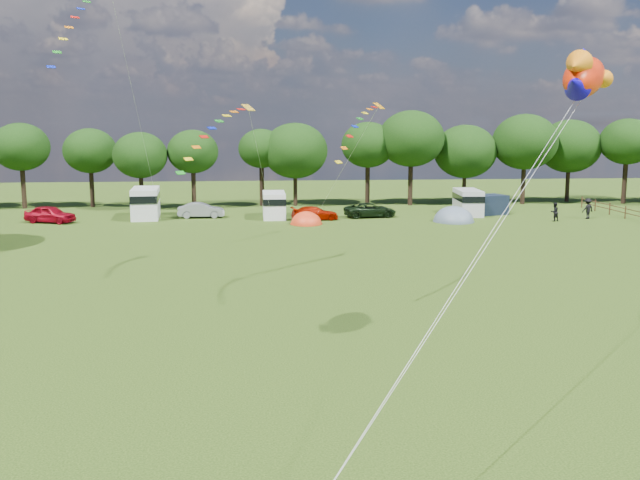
{
  "coord_description": "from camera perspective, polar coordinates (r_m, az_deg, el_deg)",
  "views": [
    {
      "loc": [
        -2.73,
        -21.54,
        8.87
      ],
      "look_at": [
        0.0,
        8.0,
        4.0
      ],
      "focal_mm": 40.0,
      "sensor_mm": 36.0,
      "label": 1
    }
  ],
  "objects": [
    {
      "name": "tent_orange",
      "position": [
        63.36,
        -1.1,
        1.29
      ],
      "size": [
        2.88,
        3.16,
        2.26
      ],
      "color": "red",
      "rests_on": "ground"
    },
    {
      "name": "ground_plane",
      "position": [
        23.45,
        1.85,
        -12.9
      ],
      "size": [
        180.0,
        180.0,
        0.0
      ],
      "primitive_type": "plane",
      "color": "black",
      "rests_on": "ground"
    },
    {
      "name": "streamer_kite_a",
      "position": [
        49.2,
        -18.24,
        17.02
      ],
      "size": [
        3.33,
        5.53,
        5.75
      ],
      "rotation": [
        0.0,
        0.0,
        0.61
      ],
      "color": "#FFA301",
      "rests_on": "ground"
    },
    {
      "name": "car_d",
      "position": [
        68.2,
        4.04,
        2.41
      ],
      "size": [
        5.34,
        3.04,
        1.38
      ],
      "primitive_type": "imported",
      "rotation": [
        0.0,
        0.0,
        1.73
      ],
      "color": "black",
      "rests_on": "ground"
    },
    {
      "name": "walker_b",
      "position": [
        71.39,
        20.63,
        2.37
      ],
      "size": [
        1.37,
        1.0,
        1.93
      ],
      "primitive_type": "imported",
      "rotation": [
        0.0,
        0.0,
        3.52
      ],
      "color": "black",
      "rests_on": "ground"
    },
    {
      "name": "awning_navy",
      "position": [
        72.24,
        13.35,
        2.78
      ],
      "size": [
        3.66,
        3.28,
        1.91
      ],
      "primitive_type": "cube",
      "rotation": [
        0.0,
        0.0,
        0.3
      ],
      "color": "black",
      "rests_on": "ground"
    },
    {
      "name": "streamer_kite_b",
      "position": [
        41.13,
        -7.9,
        8.99
      ],
      "size": [
        4.34,
        4.79,
        3.83
      ],
      "rotation": [
        0.0,
        0.0,
        0.91
      ],
      "color": "gold",
      "rests_on": "ground"
    },
    {
      "name": "walker_a",
      "position": [
        68.64,
        18.25,
        2.15
      ],
      "size": [
        0.96,
        0.75,
        1.72
      ],
      "primitive_type": "imported",
      "rotation": [
        0.0,
        0.0,
        3.46
      ],
      "color": "black",
      "rests_on": "ground"
    },
    {
      "name": "campervan_b",
      "position": [
        69.4,
        -13.78,
        2.98
      ],
      "size": [
        2.94,
        5.97,
        2.84
      ],
      "rotation": [
        0.0,
        0.0,
        1.65
      ],
      "color": "silver",
      "rests_on": "ground"
    },
    {
      "name": "car_c",
      "position": [
        66.0,
        -0.42,
        2.15
      ],
      "size": [
        4.44,
        2.41,
        1.27
      ],
      "primitive_type": "imported",
      "rotation": [
        0.0,
        0.0,
        1.73
      ],
      "color": "#9C1200",
      "rests_on": "ground"
    },
    {
      "name": "campervan_d",
      "position": [
        71.29,
        11.75,
        3.05
      ],
      "size": [
        2.58,
        5.22,
        2.48
      ],
      "rotation": [
        0.0,
        0.0,
        1.49
      ],
      "color": "#BABBBD",
      "rests_on": "ground"
    },
    {
      "name": "tent_greyblue",
      "position": [
        66.13,
        10.63,
        1.47
      ],
      "size": [
        3.77,
        4.13,
        2.81
      ],
      "color": "slate",
      "rests_on": "ground"
    },
    {
      "name": "car_a",
      "position": [
        68.61,
        -20.78,
        1.94
      ],
      "size": [
        5.03,
        3.31,
        1.56
      ],
      "primitive_type": "imported",
      "rotation": [
        0.0,
        0.0,
        1.23
      ],
      "color": "#9C0617",
      "rests_on": "ground"
    },
    {
      "name": "campervan_c",
      "position": [
        67.75,
        -3.7,
        2.89
      ],
      "size": [
        2.11,
        4.95,
        2.42
      ],
      "rotation": [
        0.0,
        0.0,
        1.57
      ],
      "color": "white",
      "rests_on": "ground"
    },
    {
      "name": "tree_line",
      "position": [
        76.99,
        0.72,
        7.44
      ],
      "size": [
        102.98,
        10.98,
        10.27
      ],
      "color": "black",
      "rests_on": "ground"
    },
    {
      "name": "streamer_kite_c",
      "position": [
        34.15,
        3.51,
        9.49
      ],
      "size": [
        3.05,
        4.9,
        2.77
      ],
      "rotation": [
        0.0,
        0.0,
        0.97
      ],
      "color": "#FF9A0A",
      "rests_on": "ground"
    },
    {
      "name": "fish_kite",
      "position": [
        28.03,
        20.26,
        12.18
      ],
      "size": [
        3.27,
        3.98,
        2.2
      ],
      "rotation": [
        0.0,
        -0.21,
        0.96
      ],
      "color": "red",
      "rests_on": "ground"
    },
    {
      "name": "car_b",
      "position": [
        68.55,
        -9.49,
        2.37
      ],
      "size": [
        4.11,
        1.59,
        1.44
      ],
      "primitive_type": "imported",
      "rotation": [
        0.0,
        0.0,
        1.58
      ],
      "color": "gray",
      "rests_on": "ground"
    }
  ]
}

